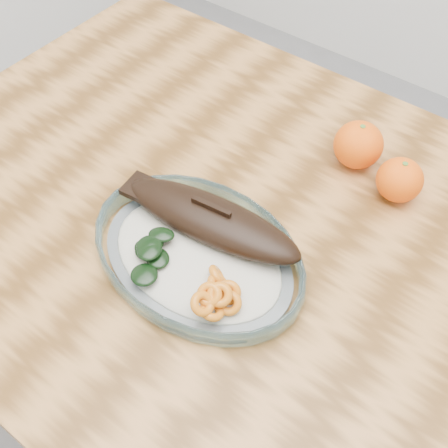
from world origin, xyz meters
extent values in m
plane|color=slate|center=(0.00, 0.00, 0.00)|extent=(3.00, 3.00, 0.00)
cube|color=#5C3815|center=(0.00, 0.00, 0.73)|extent=(1.20, 0.80, 0.04)
cylinder|color=brown|center=(-0.54, 0.34, 0.35)|extent=(0.06, 0.06, 0.71)
ellipsoid|color=white|center=(-0.04, -0.09, 0.76)|extent=(0.59, 0.43, 0.01)
torus|color=#89C3D4|center=(-0.04, -0.09, 0.77)|extent=(0.59, 0.59, 0.03)
ellipsoid|color=silver|center=(-0.04, -0.09, 0.77)|extent=(0.53, 0.38, 0.02)
ellipsoid|color=black|center=(-0.05, -0.04, 0.80)|extent=(0.28, 0.11, 0.05)
ellipsoid|color=black|center=(-0.05, -0.04, 0.79)|extent=(0.24, 0.09, 0.02)
cube|color=black|center=(-0.16, -0.06, 0.80)|extent=(0.06, 0.05, 0.01)
cube|color=black|center=(-0.05, -0.04, 0.82)|extent=(0.06, 0.01, 0.02)
torus|color=#C6570E|center=(0.02, -0.12, 0.79)|extent=(0.04, 0.04, 0.04)
torus|color=#C6570E|center=(0.04, -0.15, 0.79)|extent=(0.04, 0.05, 0.02)
torus|color=#C6570E|center=(0.03, -0.13, 0.79)|extent=(0.04, 0.05, 0.04)
torus|color=#C6570E|center=(0.05, -0.13, 0.79)|extent=(0.04, 0.03, 0.03)
torus|color=#C6570E|center=(0.01, -0.11, 0.79)|extent=(0.04, 0.04, 0.03)
torus|color=#C6570E|center=(0.04, -0.12, 0.79)|extent=(0.04, 0.04, 0.03)
torus|color=#C6570E|center=(0.04, -0.14, 0.81)|extent=(0.05, 0.04, 0.03)
torus|color=#C6570E|center=(0.03, -0.14, 0.81)|extent=(0.05, 0.05, 0.03)
torus|color=#C6570E|center=(0.03, -0.16, 0.81)|extent=(0.04, 0.05, 0.04)
ellipsoid|color=black|center=(-0.09, -0.13, 0.79)|extent=(0.04, 0.03, 0.01)
ellipsoid|color=black|center=(-0.07, -0.16, 0.79)|extent=(0.05, 0.04, 0.01)
ellipsoid|color=black|center=(-0.07, -0.13, 0.79)|extent=(0.05, 0.04, 0.01)
ellipsoid|color=black|center=(-0.09, -0.12, 0.79)|extent=(0.03, 0.04, 0.01)
ellipsoid|color=black|center=(-0.09, -0.13, 0.79)|extent=(0.04, 0.04, 0.01)
ellipsoid|color=black|center=(-0.09, -0.13, 0.80)|extent=(0.04, 0.04, 0.01)
ellipsoid|color=black|center=(-0.08, -0.13, 0.80)|extent=(0.03, 0.04, 0.01)
ellipsoid|color=black|center=(-0.09, -0.10, 0.80)|extent=(0.04, 0.04, 0.01)
sphere|color=#FF4E05|center=(0.04, 0.21, 0.79)|extent=(0.08, 0.08, 0.08)
sphere|color=#FF4E05|center=(0.13, 0.18, 0.78)|extent=(0.07, 0.07, 0.07)
camera|label=1|loc=(0.26, -0.43, 1.38)|focal=45.00mm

